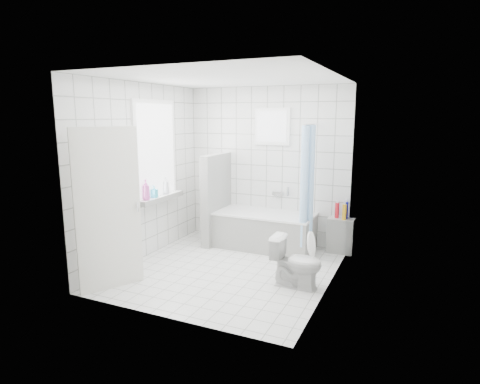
% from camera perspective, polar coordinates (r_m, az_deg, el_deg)
% --- Properties ---
extents(ground, '(3.00, 3.00, 0.00)m').
position_cam_1_polar(ground, '(5.73, -1.72, -10.95)').
color(ground, white).
rests_on(ground, ground).
extents(ceiling, '(3.00, 3.00, 0.00)m').
position_cam_1_polar(ceiling, '(5.35, -1.88, 15.90)').
color(ceiling, white).
rests_on(ceiling, ground).
extents(wall_back, '(2.80, 0.02, 2.60)m').
position_cam_1_polar(wall_back, '(6.76, 3.80, 3.76)').
color(wall_back, white).
rests_on(wall_back, ground).
extents(wall_front, '(2.80, 0.02, 2.60)m').
position_cam_1_polar(wall_front, '(4.12, -10.99, -0.94)').
color(wall_front, white).
rests_on(wall_front, ground).
extents(wall_left, '(0.02, 3.00, 2.60)m').
position_cam_1_polar(wall_left, '(6.13, -13.66, 2.76)').
color(wall_left, white).
rests_on(wall_left, ground).
extents(wall_right, '(0.02, 3.00, 2.60)m').
position_cam_1_polar(wall_right, '(4.95, 12.95, 0.94)').
color(wall_right, white).
rests_on(wall_right, ground).
extents(window_left, '(0.01, 0.90, 1.40)m').
position_cam_1_polar(window_left, '(6.31, -11.79, 5.80)').
color(window_left, white).
rests_on(window_left, wall_left).
extents(window_back, '(0.50, 0.01, 0.50)m').
position_cam_1_polar(window_back, '(6.63, 4.55, 9.26)').
color(window_back, white).
rests_on(window_back, wall_back).
extents(window_sill, '(0.18, 1.02, 0.08)m').
position_cam_1_polar(window_sill, '(6.38, -11.21, -0.83)').
color(window_sill, white).
rests_on(window_sill, wall_left).
extents(door, '(0.42, 0.72, 2.00)m').
position_cam_1_polar(door, '(5.11, -18.21, -2.44)').
color(door, silver).
rests_on(door, ground).
extents(bathtub, '(1.59, 0.77, 0.58)m').
position_cam_1_polar(bathtub, '(6.57, 3.54, -5.42)').
color(bathtub, white).
rests_on(bathtub, ground).
extents(partition_wall, '(0.15, 0.85, 1.50)m').
position_cam_1_polar(partition_wall, '(6.76, -3.39, -0.96)').
color(partition_wall, white).
rests_on(partition_wall, ground).
extents(tiled_ledge, '(0.40, 0.24, 0.55)m').
position_cam_1_polar(tiled_ledge, '(6.52, 14.12, -6.02)').
color(tiled_ledge, white).
rests_on(tiled_ledge, ground).
extents(toilet, '(0.63, 0.36, 0.64)m').
position_cam_1_polar(toilet, '(5.14, 8.04, -9.83)').
color(toilet, white).
rests_on(toilet, ground).
extents(curtain_rod, '(0.02, 0.80, 0.02)m').
position_cam_1_polar(curtain_rod, '(6.07, 10.22, 9.46)').
color(curtain_rod, silver).
rests_on(curtain_rod, wall_back).
extents(shower_curtain, '(0.14, 0.48, 1.78)m').
position_cam_1_polar(shower_curtain, '(6.03, 9.63, 0.87)').
color(shower_curtain, '#55A8FA').
rests_on(shower_curtain, curtain_rod).
extents(tub_faucet, '(0.18, 0.06, 0.06)m').
position_cam_1_polar(tub_faucet, '(6.72, 5.40, -0.19)').
color(tub_faucet, silver).
rests_on(tub_faucet, wall_back).
extents(sill_bottles, '(0.15, 0.66, 0.31)m').
position_cam_1_polar(sill_bottles, '(6.22, -12.06, 0.50)').
color(sill_bottles, silver).
rests_on(sill_bottles, window_sill).
extents(ledge_bottles, '(0.20, 0.14, 0.27)m').
position_cam_1_polar(ledge_bottles, '(6.40, 14.37, -2.62)').
color(ledge_bottles, '#EEAA19').
rests_on(ledge_bottles, tiled_ledge).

